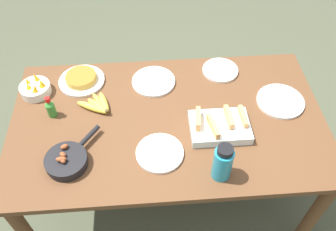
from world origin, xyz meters
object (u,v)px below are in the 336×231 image
object	(u,v)px
skillet	(67,160)
fruit_bowl_mango	(36,88)
banana_bunch	(99,105)
hot_sauce_bottle	(51,108)
empty_plate_far_left	(280,101)
empty_plate_near_front	(154,81)
empty_plate_mid_edge	(220,70)
melon_tray	(219,126)
frittata_plate_center	(81,79)
empty_plate_far_right	(160,153)
water_bottle	(223,163)

from	to	relation	value
skillet	fruit_bowl_mango	xyz separation A→B (m)	(-0.23, 0.49, 0.01)
banana_bunch	hot_sauce_bottle	distance (m)	0.25
empty_plate_far_left	empty_plate_near_front	bearing A→B (deg)	163.14
empty_plate_far_left	empty_plate_mid_edge	world-z (taller)	same
banana_bunch	empty_plate_mid_edge	distance (m)	0.74
melon_tray	banana_bunch	bearing A→B (deg)	161.96
banana_bunch	frittata_plate_center	bearing A→B (deg)	117.38
empty_plate_far_right	hot_sauce_bottle	size ratio (longest dim) A/B	1.77
melon_tray	empty_plate_far_left	distance (m)	0.40
skillet	hot_sauce_bottle	xyz separation A→B (m)	(-0.11, 0.31, 0.03)
empty_plate_near_front	hot_sauce_bottle	world-z (taller)	hot_sauce_bottle
frittata_plate_center	water_bottle	bearing A→B (deg)	-44.08
melon_tray	skillet	size ratio (longest dim) A/B	1.01
empty_plate_far_right	water_bottle	world-z (taller)	water_bottle
empty_plate_far_left	empty_plate_mid_edge	distance (m)	0.39
melon_tray	empty_plate_mid_edge	distance (m)	0.45
empty_plate_near_front	empty_plate_far_right	bearing A→B (deg)	-89.33
empty_plate_far_right	water_bottle	bearing A→B (deg)	-26.13
water_bottle	hot_sauce_bottle	bearing A→B (deg)	152.62
skillet	empty_plate_near_front	xyz separation A→B (m)	(0.43, 0.52, -0.02)
fruit_bowl_mango	hot_sauce_bottle	xyz separation A→B (m)	(0.11, -0.17, 0.02)
melon_tray	empty_plate_near_front	distance (m)	0.49
empty_plate_far_right	fruit_bowl_mango	bearing A→B (deg)	144.85
empty_plate_near_front	fruit_bowl_mango	world-z (taller)	fruit_bowl_mango
melon_tray	empty_plate_mid_edge	world-z (taller)	melon_tray
empty_plate_mid_edge	hot_sauce_bottle	size ratio (longest dim) A/B	1.60
empty_plate_near_front	empty_plate_far_left	bearing A→B (deg)	-16.86
melon_tray	water_bottle	xyz separation A→B (m)	(-0.04, -0.26, 0.07)
hot_sauce_bottle	frittata_plate_center	bearing A→B (deg)	61.36
empty_plate_far_left	fruit_bowl_mango	bearing A→B (deg)	172.56
frittata_plate_center	hot_sauce_bottle	size ratio (longest dim) A/B	1.99
melon_tray	frittata_plate_center	size ratio (longest dim) A/B	1.15
empty_plate_mid_edge	fruit_bowl_mango	world-z (taller)	fruit_bowl_mango
water_bottle	empty_plate_mid_edge	bearing A→B (deg)	80.25
empty_plate_far_left	fruit_bowl_mango	world-z (taller)	fruit_bowl_mango
banana_bunch	hot_sauce_bottle	xyz separation A→B (m)	(-0.24, -0.03, 0.04)
empty_plate_near_front	fruit_bowl_mango	distance (m)	0.66
empty_plate_near_front	empty_plate_mid_edge	distance (m)	0.40
melon_tray	skillet	distance (m)	0.76
skillet	frittata_plate_center	size ratio (longest dim) A/B	1.14
empty_plate_far_right	fruit_bowl_mango	distance (m)	0.81
frittata_plate_center	empty_plate_far_left	xyz separation A→B (m)	(1.10, -0.24, -0.01)
empty_plate_mid_edge	hot_sauce_bottle	bearing A→B (deg)	-164.00
banana_bunch	hot_sauce_bottle	bearing A→B (deg)	-171.89
empty_plate_far_right	empty_plate_mid_edge	xyz separation A→B (m)	(0.39, 0.56, 0.00)
frittata_plate_center	empty_plate_far_left	bearing A→B (deg)	-12.55
frittata_plate_center	hot_sauce_bottle	distance (m)	0.28
frittata_plate_center	empty_plate_far_left	distance (m)	1.12
empty_plate_near_front	empty_plate_mid_edge	xyz separation A→B (m)	(0.40, 0.06, 0.00)
skillet	empty_plate_far_left	xyz separation A→B (m)	(1.12, 0.31, -0.02)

